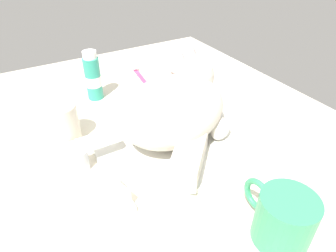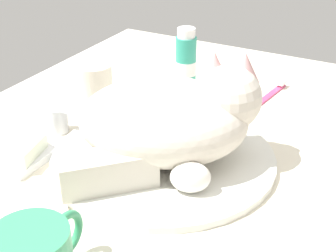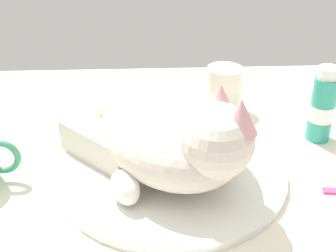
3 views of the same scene
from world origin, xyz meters
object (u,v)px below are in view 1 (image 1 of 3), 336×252
(rinse_cup, at_px, (63,123))
(toothbrush, at_px, (141,76))
(cat, at_px, (178,105))
(coffee_mug, at_px, (283,218))
(soap_bar, at_px, (107,192))
(toothpaste_bottle, at_px, (93,77))
(faucet, at_px, (84,156))

(rinse_cup, bearing_deg, toothbrush, -54.76)
(cat, height_order, coffee_mug, cat)
(coffee_mug, bearing_deg, toothbrush, -5.68)
(cat, relative_size, coffee_mug, 2.52)
(coffee_mug, height_order, soap_bar, coffee_mug)
(rinse_cup, relative_size, soap_bar, 1.18)
(soap_bar, height_order, toothpaste_bottle, toothpaste_bottle)
(faucet, bearing_deg, cat, -88.97)
(cat, distance_m, coffee_mug, 0.30)
(rinse_cup, distance_m, toothbrush, 0.34)
(faucet, relative_size, soap_bar, 2.05)
(coffee_mug, bearing_deg, faucet, 34.75)
(toothpaste_bottle, bearing_deg, toothbrush, -72.97)
(cat, xyz_separation_m, soap_bar, (-0.11, 0.20, -0.05))
(faucet, distance_m, rinse_cup, 0.11)
(rinse_cup, bearing_deg, coffee_mug, -152.21)
(rinse_cup, bearing_deg, cat, -115.91)
(coffee_mug, distance_m, toothbrush, 0.60)
(faucet, xyz_separation_m, toothpaste_bottle, (0.26, -0.11, 0.03))
(soap_bar, distance_m, toothbrush, 0.48)
(coffee_mug, bearing_deg, toothpaste_bottle, 10.09)
(rinse_cup, bearing_deg, toothpaste_bottle, -38.64)
(coffee_mug, height_order, toothpaste_bottle, toothpaste_bottle)
(faucet, bearing_deg, toothpaste_bottle, -22.84)
(cat, bearing_deg, coffee_mug, 179.12)
(cat, distance_m, toothbrush, 0.31)
(toothpaste_bottle, bearing_deg, rinse_cup, 141.36)
(coffee_mug, xyz_separation_m, toothbrush, (0.60, -0.06, -0.04))
(coffee_mug, distance_m, rinse_cup, 0.46)
(cat, xyz_separation_m, toothbrush, (0.30, -0.06, -0.07))
(faucet, xyz_separation_m, rinse_cup, (0.11, 0.01, 0.01))
(coffee_mug, xyz_separation_m, toothpaste_bottle, (0.55, 0.10, 0.02))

